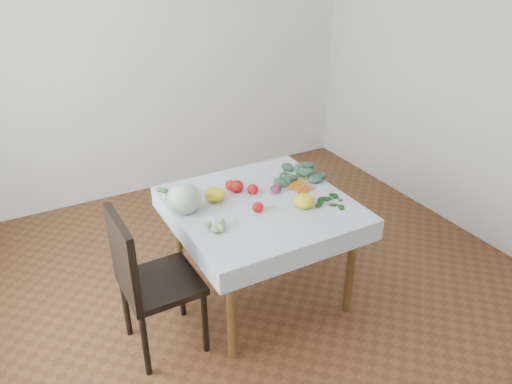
{
  "coord_description": "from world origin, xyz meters",
  "views": [
    {
      "loc": [
        -1.4,
        -2.49,
        2.36
      ],
      "look_at": [
        -0.01,
        0.04,
        0.82
      ],
      "focal_mm": 35.0,
      "sensor_mm": 36.0,
      "label": 1
    }
  ],
  "objects_px": {
    "chair": "(145,276)",
    "carrot_bunch": "(300,184)",
    "heirloom_back": "(215,194)",
    "table": "(261,216)",
    "cabbage": "(184,199)"
  },
  "relations": [
    {
      "from": "cabbage",
      "to": "carrot_bunch",
      "type": "bearing_deg",
      "value": -3.21
    },
    {
      "from": "cabbage",
      "to": "carrot_bunch",
      "type": "distance_m",
      "value": 0.84
    },
    {
      "from": "heirloom_back",
      "to": "chair",
      "type": "bearing_deg",
      "value": -153.25
    },
    {
      "from": "table",
      "to": "chair",
      "type": "distance_m",
      "value": 0.86
    },
    {
      "from": "chair",
      "to": "heirloom_back",
      "type": "relative_size",
      "value": 7.2
    },
    {
      "from": "table",
      "to": "chair",
      "type": "bearing_deg",
      "value": -171.1
    },
    {
      "from": "chair",
      "to": "heirloom_back",
      "type": "distance_m",
      "value": 0.71
    },
    {
      "from": "chair",
      "to": "cabbage",
      "type": "xyz_separation_m",
      "value": [
        0.37,
        0.26,
        0.29
      ]
    },
    {
      "from": "table",
      "to": "chair",
      "type": "xyz_separation_m",
      "value": [
        -0.85,
        -0.13,
        -0.1
      ]
    },
    {
      "from": "heirloom_back",
      "to": "carrot_bunch",
      "type": "distance_m",
      "value": 0.61
    },
    {
      "from": "heirloom_back",
      "to": "carrot_bunch",
      "type": "bearing_deg",
      "value": -8.4
    },
    {
      "from": "cabbage",
      "to": "chair",
      "type": "bearing_deg",
      "value": -144.77
    },
    {
      "from": "chair",
      "to": "carrot_bunch",
      "type": "bearing_deg",
      "value": 9.96
    },
    {
      "from": "carrot_bunch",
      "to": "heirloom_back",
      "type": "bearing_deg",
      "value": 171.6
    },
    {
      "from": "cabbage",
      "to": "heirloom_back",
      "type": "xyz_separation_m",
      "value": [
        0.23,
        0.04,
        -0.05
      ]
    }
  ]
}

